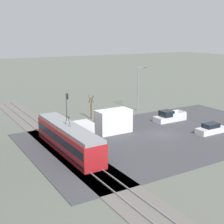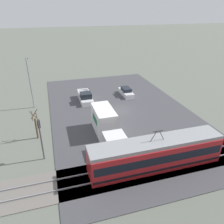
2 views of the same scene
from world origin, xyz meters
name	(u,v)px [view 1 (image 1 of 2)]	position (x,y,z in m)	size (l,w,h in m)	color
ground_plane	(162,134)	(0.00, 0.00, 0.00)	(320.00, 320.00, 0.00)	#60665B
road_surface	(162,134)	(0.00, 0.00, 0.04)	(22.18, 37.91, 0.08)	#424247
rail_bed	(71,153)	(0.00, 14.05, 0.05)	(67.36, 4.40, 0.22)	slate
light_rail_tram	(68,138)	(0.78, 14.05, 1.64)	(14.33, 2.79, 4.35)	#B21E23
box_truck	(106,123)	(4.19, 6.73, 1.64)	(2.47, 8.68, 3.38)	silver
pickup_truck	(169,117)	(4.76, -5.58, 0.76)	(2.08, 5.52, 1.80)	silver
sedan_car_0	(211,129)	(-3.30, -6.29, 0.68)	(1.72, 4.56, 1.47)	silver
traffic_light_pole	(67,104)	(12.20, 9.31, 3.20)	(0.28, 0.47, 4.91)	#47474C
street_tree	(91,108)	(12.92, 4.63, 1.85)	(0.97, 0.81, 4.06)	brown
street_lamp_near_crossing	(139,86)	(13.60, -5.73, 4.72)	(0.36, 1.95, 8.20)	gray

